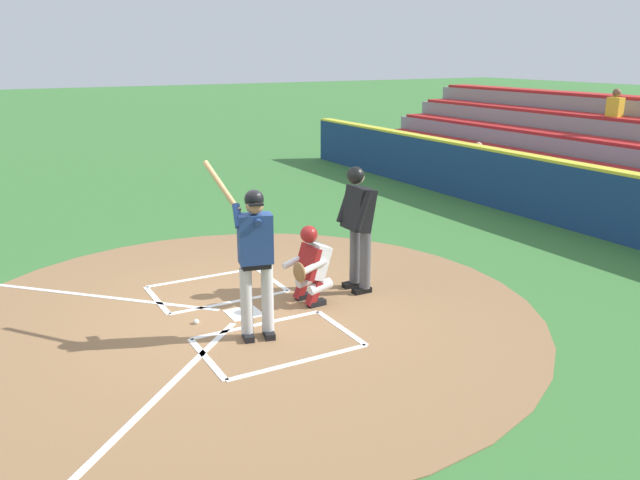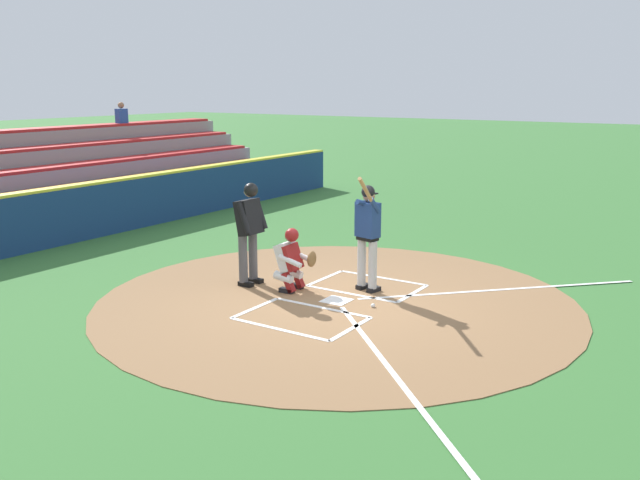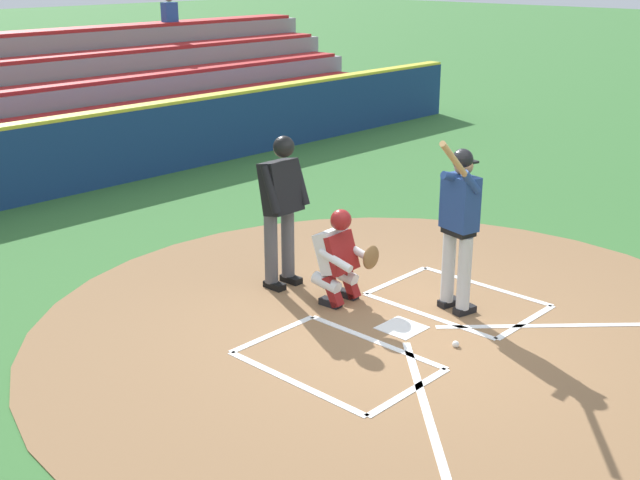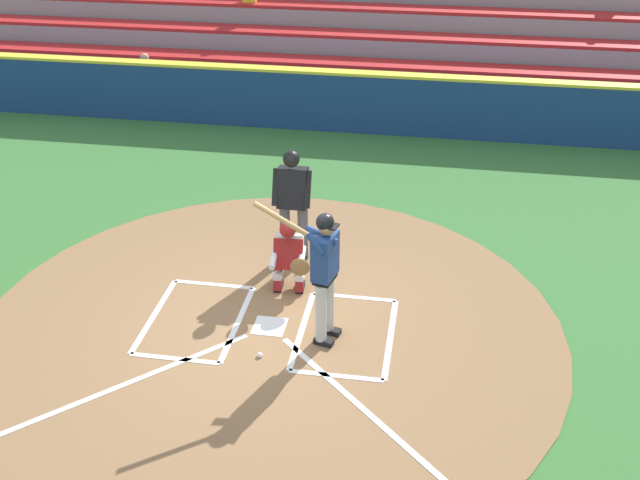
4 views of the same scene
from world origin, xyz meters
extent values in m
plane|color=#387033|center=(0.00, 0.00, 0.00)|extent=(120.00, 120.00, 0.00)
cylinder|color=olive|center=(0.00, 0.00, 0.01)|extent=(8.00, 8.00, 0.01)
cube|color=white|center=(0.00, 0.00, 0.01)|extent=(0.44, 0.44, 0.01)
cube|color=white|center=(-1.05, -0.90, 0.01)|extent=(1.20, 0.08, 0.01)
cube|color=white|center=(-1.05, 0.90, 0.01)|extent=(1.20, 0.08, 0.01)
cube|color=white|center=(-0.45, 0.00, 0.01)|extent=(0.08, 1.80, 0.01)
cube|color=white|center=(-1.65, 0.00, 0.01)|extent=(0.08, 1.80, 0.01)
cube|color=white|center=(1.05, -0.90, 0.01)|extent=(1.20, 0.08, 0.01)
cube|color=white|center=(1.05, 0.90, 0.01)|extent=(1.20, 0.08, 0.01)
cube|color=white|center=(0.45, 0.00, 0.01)|extent=(0.08, 1.80, 0.01)
cube|color=white|center=(1.65, 0.00, 0.01)|extent=(0.08, 1.80, 0.01)
cube|color=white|center=(2.10, 2.10, 0.01)|extent=(3.73, 3.73, 0.01)
cube|color=white|center=(-2.10, 2.10, 0.01)|extent=(3.73, 3.73, 0.01)
cylinder|color=#BCBCBC|center=(-0.81, 0.01, 0.50)|extent=(0.15, 0.15, 0.84)
cube|color=black|center=(-0.85, 0.02, 0.04)|extent=(0.28, 0.18, 0.09)
cylinder|color=#BCBCBC|center=(-0.75, 0.26, 0.50)|extent=(0.15, 0.15, 0.84)
cube|color=black|center=(-0.79, 0.27, 0.04)|extent=(0.28, 0.18, 0.09)
cube|color=black|center=(-0.78, 0.14, 0.97)|extent=(0.29, 0.38, 0.10)
cube|color=navy|center=(-0.78, 0.14, 1.28)|extent=(0.33, 0.44, 0.60)
sphere|color=#9E7051|center=(-0.80, 0.14, 1.69)|extent=(0.21, 0.21, 0.21)
sphere|color=black|center=(-0.78, 0.14, 1.76)|extent=(0.23, 0.23, 0.23)
cube|color=black|center=(-0.89, 0.16, 1.73)|extent=(0.15, 0.19, 0.02)
cylinder|color=navy|center=(-0.74, 0.11, 1.56)|extent=(0.44, 0.19, 0.21)
cylinder|color=navy|center=(-0.69, 0.32, 1.56)|extent=(0.28, 0.15, 0.29)
cylinder|color=#AD7F4C|center=(-0.31, 0.36, 1.86)|extent=(0.72, 0.21, 0.53)
cylinder|color=#AD7F4C|center=(-0.65, 0.29, 1.62)|extent=(0.09, 0.09, 0.08)
cube|color=black|center=(-0.24, -0.99, 0.04)|extent=(0.14, 0.27, 0.09)
cube|color=maroon|center=(-0.24, -0.95, 0.20)|extent=(0.14, 0.25, 0.37)
cylinder|color=silver|center=(-0.23, -1.05, 0.28)|extent=(0.17, 0.37, 0.21)
cube|color=black|center=(0.08, -0.97, 0.04)|extent=(0.14, 0.27, 0.09)
cube|color=maroon|center=(0.08, -0.93, 0.20)|extent=(0.14, 0.25, 0.37)
cylinder|color=silver|center=(0.09, -1.03, 0.28)|extent=(0.17, 0.37, 0.21)
cube|color=silver|center=(-0.07, -1.05, 0.62)|extent=(0.42, 0.38, 0.52)
cube|color=maroon|center=(-0.08, -0.94, 0.62)|extent=(0.43, 0.25, 0.46)
sphere|color=brown|center=(-0.08, -0.98, 0.99)|extent=(0.21, 0.21, 0.21)
sphere|color=maroon|center=(-0.08, -0.96, 1.01)|extent=(0.24, 0.24, 0.24)
cylinder|color=silver|center=(-0.29, -0.89, 0.60)|extent=(0.12, 0.45, 0.20)
cylinder|color=silver|center=(0.11, -0.87, 0.60)|extent=(0.12, 0.45, 0.20)
ellipsoid|color=brown|center=(-0.30, -0.70, 0.57)|extent=(0.29, 0.12, 0.28)
cylinder|color=#4C4C51|center=(-0.12, -1.86, 0.51)|extent=(0.16, 0.16, 0.86)
cube|color=black|center=(-0.12, -1.81, 0.04)|extent=(0.13, 0.28, 0.09)
cylinder|color=#4C4C51|center=(0.16, -1.86, 0.51)|extent=(0.16, 0.16, 0.86)
cube|color=black|center=(0.16, -1.81, 0.04)|extent=(0.13, 0.28, 0.09)
cube|color=black|center=(0.02, -1.82, 1.25)|extent=(0.44, 0.37, 0.66)
sphere|color=tan|center=(0.02, -1.78, 1.72)|extent=(0.22, 0.22, 0.22)
sphere|color=black|center=(0.02, -1.76, 1.74)|extent=(0.25, 0.25, 0.25)
cylinder|color=black|center=(-0.22, -1.74, 1.28)|extent=(0.10, 0.29, 0.56)
cylinder|color=black|center=(0.26, -1.74, 1.28)|extent=(0.10, 0.29, 0.56)
sphere|color=white|center=(-0.02, 0.68, 0.04)|extent=(0.07, 0.07, 0.07)
cube|color=navy|center=(0.00, -7.50, 0.62)|extent=(22.00, 0.36, 1.25)
cube|color=yellow|center=(0.00, -7.50, 1.28)|extent=(22.00, 0.32, 0.06)
cube|color=gray|center=(0.00, -8.53, 0.23)|extent=(20.00, 0.85, 0.45)
cube|color=red|center=(0.00, -8.53, 0.49)|extent=(19.60, 0.72, 0.08)
cube|color=gray|center=(0.00, -9.38, 0.45)|extent=(20.00, 0.85, 0.90)
cube|color=#284C9E|center=(-6.04, -11.87, 2.56)|extent=(0.36, 0.22, 0.46)
sphere|color=#9E7051|center=(-6.04, -11.87, 2.90)|extent=(0.20, 0.20, 0.20)
camera|label=1|loc=(-7.64, 3.07, 3.43)|focal=36.51mm
camera|label=2|loc=(9.40, 5.75, 3.54)|focal=38.69mm
camera|label=3|loc=(6.49, 4.88, 3.78)|focal=46.15mm
camera|label=4|loc=(-2.11, 8.54, 6.26)|focal=44.03mm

